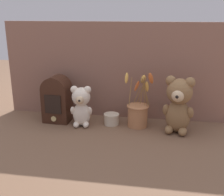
% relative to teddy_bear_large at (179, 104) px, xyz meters
% --- Properties ---
extents(ground_plane, '(4.00, 4.00, 0.00)m').
position_rel_teddy_bear_large_xyz_m(ground_plane, '(-0.36, 0.02, -0.16)').
color(ground_plane, brown).
extents(backdrop_wall, '(1.35, 0.02, 0.57)m').
position_rel_teddy_bear_large_xyz_m(backdrop_wall, '(-0.36, 0.18, 0.12)').
color(backdrop_wall, '#845B4C').
rests_on(backdrop_wall, ground).
extents(teddy_bear_large, '(0.17, 0.15, 0.31)m').
position_rel_teddy_bear_large_xyz_m(teddy_bear_large, '(0.00, 0.00, 0.00)').
color(teddy_bear_large, olive).
rests_on(teddy_bear_large, ground).
extents(teddy_bear_medium, '(0.13, 0.12, 0.23)m').
position_rel_teddy_bear_large_xyz_m(teddy_bear_medium, '(-0.53, 0.00, -0.04)').
color(teddy_bear_medium, beige).
rests_on(teddy_bear_medium, ground).
extents(flower_vase, '(0.17, 0.15, 0.33)m').
position_rel_teddy_bear_large_xyz_m(flower_vase, '(-0.21, 0.05, -0.07)').
color(flower_vase, '#AD7047').
rests_on(flower_vase, ground).
extents(vintage_radio, '(0.16, 0.13, 0.27)m').
position_rel_teddy_bear_large_xyz_m(vintage_radio, '(-0.69, 0.05, -0.02)').
color(vintage_radio, '#381E14').
rests_on(vintage_radio, ground).
extents(decorative_tin_tall, '(0.09, 0.09, 0.06)m').
position_rel_teddy_bear_large_xyz_m(decorative_tin_tall, '(-0.36, 0.05, -0.13)').
color(decorative_tin_tall, beige).
rests_on(decorative_tin_tall, ground).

